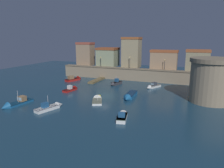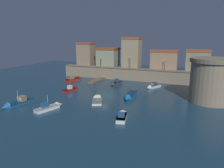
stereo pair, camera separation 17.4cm
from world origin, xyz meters
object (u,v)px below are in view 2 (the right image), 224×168
(moored_boat_2, at_px, (51,107))
(moored_boat_6, at_px, (122,116))
(moored_boat_0, at_px, (72,89))
(moored_boat_1, at_px, (97,100))
(quay_lamp_1, at_px, (130,60))
(moored_boat_8, at_px, (116,83))
(moored_boat_7, at_px, (130,96))
(quay_lamp_0, at_px, (101,60))
(moored_boat_5, at_px, (75,79))
(mooring_buoy_0, at_px, (99,96))
(quay_lamp_2, at_px, (165,63))
(moored_boat_3, at_px, (153,86))
(fortress_tower, at_px, (212,80))
(moored_boat_4, at_px, (15,104))

(moored_boat_2, bearing_deg, moored_boat_6, -70.36)
(moored_boat_0, height_order, moored_boat_1, moored_boat_1)
(quay_lamp_1, height_order, moored_boat_8, quay_lamp_1)
(moored_boat_2, relative_size, moored_boat_7, 0.87)
(quay_lamp_1, relative_size, moored_boat_1, 0.67)
(quay_lamp_0, relative_size, moored_boat_0, 0.62)
(moored_boat_5, relative_size, moored_boat_6, 1.24)
(mooring_buoy_0, bearing_deg, quay_lamp_0, 113.58)
(moored_boat_0, height_order, mooring_buoy_0, moored_boat_0)
(moored_boat_0, relative_size, moored_boat_8, 1.09)
(quay_lamp_2, xyz_separation_m, mooring_buoy_0, (-11.29, -20.03, -5.74))
(moored_boat_3, distance_m, moored_boat_8, 10.21)
(moored_boat_2, bearing_deg, moored_boat_8, 6.99)
(fortress_tower, relative_size, moored_boat_4, 1.32)
(moored_boat_3, bearing_deg, moored_boat_7, 13.36)
(fortress_tower, bearing_deg, moored_boat_2, -150.06)
(moored_boat_0, distance_m, moored_boat_3, 20.70)
(fortress_tower, xyz_separation_m, moored_boat_0, (-31.30, -2.45, -4.14))
(moored_boat_1, bearing_deg, moored_boat_5, 19.10)
(moored_boat_7, bearing_deg, moored_boat_2, -44.37)
(moored_boat_0, xyz_separation_m, moored_boat_1, (9.75, -5.83, -0.09))
(quay_lamp_1, bearing_deg, quay_lamp_2, 0.00)
(quay_lamp_2, relative_size, moored_boat_8, 0.65)
(moored_boat_4, height_order, moored_boat_7, moored_boat_4)
(moored_boat_4, xyz_separation_m, moored_boat_6, (21.39, 1.54, 0.06))
(moored_boat_0, height_order, moored_boat_6, moored_boat_0)
(quay_lamp_2, height_order, moored_boat_6, quay_lamp_2)
(moored_boat_0, distance_m, moored_boat_4, 14.74)
(quay_lamp_0, height_order, moored_boat_5, quay_lamp_0)
(moored_boat_2, bearing_deg, mooring_buoy_0, -6.56)
(moored_boat_1, relative_size, moored_boat_4, 0.77)
(fortress_tower, relative_size, quay_lamp_1, 2.55)
(quay_lamp_1, height_order, moored_boat_6, quay_lamp_1)
(moored_boat_4, height_order, moored_boat_8, moored_boat_4)
(quay_lamp_2, distance_m, moored_boat_2, 35.11)
(quay_lamp_2, xyz_separation_m, moored_boat_5, (-25.72, -6.84, -5.27))
(moored_boat_0, distance_m, moored_boat_1, 11.36)
(moored_boat_2, relative_size, moored_boat_6, 1.23)
(moored_boat_1, distance_m, moored_boat_6, 10.42)
(quay_lamp_0, xyz_separation_m, moored_boat_4, (-3.71, -31.72, -5.43))
(moored_boat_4, distance_m, mooring_buoy_0, 17.09)
(moored_boat_0, bearing_deg, moored_boat_3, -53.52)
(quay_lamp_0, distance_m, mooring_buoy_0, 22.61)
(moored_boat_6, bearing_deg, moored_boat_7, -0.73)
(moored_boat_4, bearing_deg, quay_lamp_2, 149.61)
(moored_boat_8, bearing_deg, moored_boat_7, 51.61)
(moored_boat_1, bearing_deg, moored_boat_3, -52.51)
(fortress_tower, distance_m, moored_boat_7, 16.90)
(moored_boat_3, height_order, moored_boat_4, moored_boat_4)
(quay_lamp_2, relative_size, moored_boat_0, 0.60)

